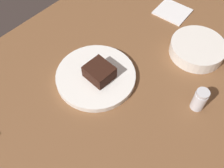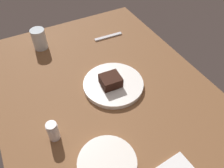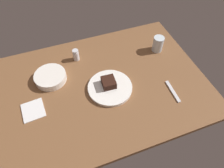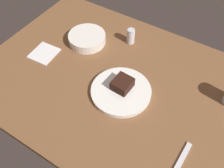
% 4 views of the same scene
% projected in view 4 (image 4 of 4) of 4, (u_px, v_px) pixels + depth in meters
% --- Properties ---
extents(dining_table, '(1.20, 0.84, 0.03)m').
position_uv_depth(dining_table, '(118.00, 84.00, 1.07)').
color(dining_table, brown).
rests_on(dining_table, ground).
extents(dessert_plate, '(0.25, 0.25, 0.02)m').
position_uv_depth(dessert_plate, '(121.00, 91.00, 1.01)').
color(dessert_plate, white).
rests_on(dessert_plate, dining_table).
extents(chocolate_cake_slice, '(0.08, 0.08, 0.04)m').
position_uv_depth(chocolate_cake_slice, '(122.00, 84.00, 1.00)').
color(chocolate_cake_slice, black).
rests_on(chocolate_cake_slice, dessert_plate).
extents(salt_shaker, '(0.04, 0.04, 0.08)m').
position_uv_depth(salt_shaker, '(131.00, 36.00, 1.18)').
color(salt_shaker, silver).
rests_on(salt_shaker, dining_table).
extents(side_bowl, '(0.18, 0.18, 0.04)m').
position_uv_depth(side_bowl, '(87.00, 38.00, 1.20)').
color(side_bowl, white).
rests_on(side_bowl, dining_table).
extents(dessert_spoon, '(0.02, 0.15, 0.01)m').
position_uv_depth(dessert_spoon, '(181.00, 161.00, 0.84)').
color(dessert_spoon, silver).
rests_on(dessert_spoon, dining_table).
extents(folded_napkin, '(0.12, 0.13, 0.01)m').
position_uv_depth(folded_napkin, '(44.00, 53.00, 1.16)').
color(folded_napkin, white).
rests_on(folded_napkin, dining_table).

